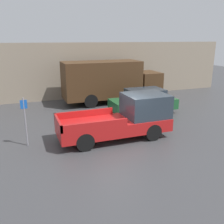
% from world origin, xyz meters
% --- Properties ---
extents(ground_plane, '(60.00, 60.00, 0.00)m').
position_xyz_m(ground_plane, '(0.00, 0.00, 0.00)').
color(ground_plane, '#3D3D3F').
extents(building_wall, '(28.00, 0.15, 4.52)m').
position_xyz_m(building_wall, '(0.00, 9.65, 2.26)').
color(building_wall, gray).
rests_on(building_wall, ground).
extents(pickup_truck, '(5.54, 2.06, 2.15)m').
position_xyz_m(pickup_truck, '(0.40, 0.40, 1.01)').
color(pickup_truck, red).
rests_on(pickup_truck, ground).
extents(car, '(4.36, 1.90, 1.63)m').
position_xyz_m(car, '(3.24, 3.86, 0.82)').
color(car, '#1E592D').
rests_on(car, ground).
extents(delivery_truck, '(7.68, 2.41, 3.18)m').
position_xyz_m(delivery_truck, '(2.10, 7.43, 1.72)').
color(delivery_truck, '#472D19').
rests_on(delivery_truck, ground).
extents(parking_sign, '(0.30, 0.07, 2.30)m').
position_xyz_m(parking_sign, '(-4.31, 1.01, 1.30)').
color(parking_sign, gray).
rests_on(parking_sign, ground).
extents(newspaper_box, '(0.45, 0.40, 1.10)m').
position_xyz_m(newspaper_box, '(-0.02, 9.32, 0.55)').
color(newspaper_box, gold).
rests_on(newspaper_box, ground).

